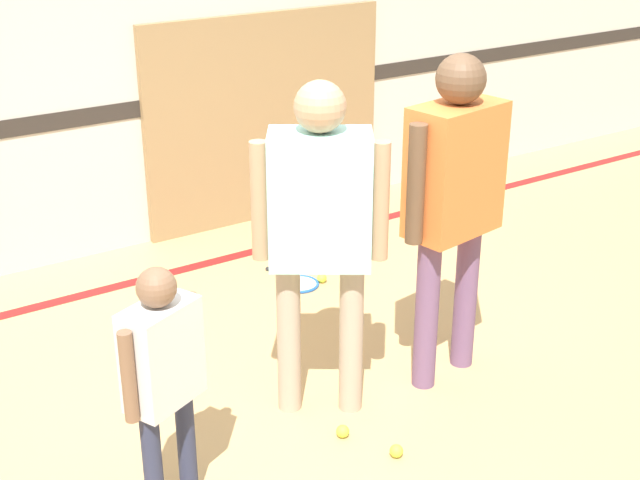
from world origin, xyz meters
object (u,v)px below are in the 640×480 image
person_instructor (320,217)px  racket_spare_on_floor (298,283)px  person_student_right (454,187)px  tennis_ball_near_instructor (343,431)px  person_student_left (163,367)px  tennis_ball_stray_left (396,451)px  tennis_ball_by_spare_racket (322,278)px

person_instructor → racket_spare_on_floor: (0.67, 1.30, -1.07)m
person_student_right → tennis_ball_near_instructor: size_ratio=27.17×
person_student_left → tennis_ball_stray_left: (1.05, -0.25, -0.70)m
tennis_ball_near_instructor → tennis_ball_stray_left: size_ratio=1.00×
person_student_left → tennis_ball_near_instructor: person_student_left is taller
tennis_ball_by_spare_racket → tennis_ball_stray_left: same height
person_instructor → tennis_ball_stray_left: person_instructor is taller
person_student_left → tennis_ball_near_instructor: (0.93, 0.03, -0.70)m
person_instructor → tennis_ball_near_instructor: 1.08m
person_instructor → person_student_right: person_student_right is taller
racket_spare_on_floor → tennis_ball_near_instructor: size_ratio=7.51×
tennis_ball_stray_left → person_student_left: bearing=166.8°
person_student_left → tennis_ball_by_spare_racket: bearing=16.6°
tennis_ball_stray_left → person_student_right: bearing=34.0°
person_student_left → racket_spare_on_floor: person_student_left is taller
tennis_ball_near_instructor → tennis_ball_by_spare_racket: same height
person_student_left → racket_spare_on_floor: (1.65, 1.61, -0.72)m
person_instructor → person_student_left: bearing=-128.9°
person_student_right → tennis_ball_near_instructor: bearing=3.8°
person_instructor → tennis_ball_by_spare_racket: size_ratio=26.36×
person_student_right → tennis_ball_near_instructor: (-0.81, -0.19, -1.08)m
person_instructor → tennis_ball_near_instructor: size_ratio=26.36×
tennis_ball_by_spare_racket → person_student_left: bearing=-139.4°
person_student_right → tennis_ball_by_spare_racket: size_ratio=27.17×
tennis_ball_by_spare_racket → tennis_ball_stray_left: bearing=-112.7°
person_student_right → racket_spare_on_floor: size_ratio=3.62×
tennis_ball_near_instructor → person_instructor: bearing=79.9°
racket_spare_on_floor → tennis_ball_stray_left: bearing=151.7°
racket_spare_on_floor → tennis_ball_stray_left: 1.95m
person_student_right → tennis_ball_stray_left: size_ratio=27.17×
person_instructor → tennis_ball_by_spare_racket: person_instructor is taller
racket_spare_on_floor → tennis_ball_by_spare_racket: tennis_ball_by_spare_racket is taller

